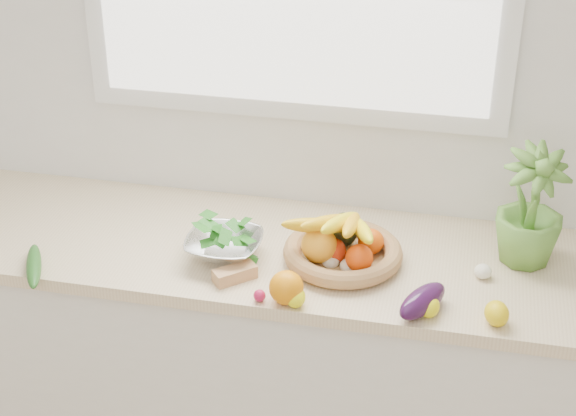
% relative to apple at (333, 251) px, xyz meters
% --- Properties ---
extents(back_wall, '(4.50, 0.02, 2.70)m').
position_rel_apple_xyz_m(back_wall, '(-0.19, 0.35, 0.41)').
color(back_wall, white).
rests_on(back_wall, ground).
extents(counter_cabinet, '(2.20, 0.58, 0.86)m').
position_rel_apple_xyz_m(counter_cabinet, '(-0.19, 0.05, -0.51)').
color(counter_cabinet, silver).
rests_on(counter_cabinet, ground).
extents(countertop, '(2.24, 0.62, 0.04)m').
position_rel_apple_xyz_m(countertop, '(-0.19, 0.05, -0.06)').
color(countertop, beige).
rests_on(countertop, counter_cabinet).
extents(orange_loose, '(0.11, 0.11, 0.09)m').
position_rel_apple_xyz_m(orange_loose, '(-0.09, -0.22, 0.01)').
color(orange_loose, orange).
rests_on(orange_loose, countertop).
extents(lemon_a, '(0.07, 0.08, 0.05)m').
position_rel_apple_xyz_m(lemon_a, '(-0.06, -0.23, -0.01)').
color(lemon_a, '#F5EF0D').
rests_on(lemon_a, countertop).
extents(lemon_b, '(0.06, 0.07, 0.06)m').
position_rel_apple_xyz_m(lemon_b, '(0.29, -0.20, -0.01)').
color(lemon_b, yellow).
rests_on(lemon_b, countertop).
extents(lemon_c, '(0.08, 0.09, 0.06)m').
position_rel_apple_xyz_m(lemon_c, '(0.47, -0.20, -0.01)').
color(lemon_c, yellow).
rests_on(lemon_c, countertop).
extents(apple, '(0.10, 0.10, 0.08)m').
position_rel_apple_xyz_m(apple, '(0.00, 0.00, 0.00)').
color(apple, red).
rests_on(apple, countertop).
extents(ginger, '(0.12, 0.12, 0.04)m').
position_rel_apple_xyz_m(ginger, '(-0.25, -0.15, -0.02)').
color(ginger, tan).
rests_on(ginger, countertop).
extents(garlic_a, '(0.05, 0.05, 0.04)m').
position_rel_apple_xyz_m(garlic_a, '(-0.00, -0.03, -0.02)').
color(garlic_a, silver).
rests_on(garlic_a, countertop).
extents(garlic_b, '(0.07, 0.07, 0.04)m').
position_rel_apple_xyz_m(garlic_b, '(0.43, 0.01, -0.02)').
color(garlic_b, white).
rests_on(garlic_b, countertop).
extents(garlic_c, '(0.05, 0.05, 0.04)m').
position_rel_apple_xyz_m(garlic_c, '(0.05, -0.04, -0.02)').
color(garlic_c, white).
rests_on(garlic_c, countertop).
extents(eggplant, '(0.15, 0.19, 0.07)m').
position_rel_apple_xyz_m(eggplant, '(0.27, -0.19, -0.00)').
color(eggplant, '#2F0E36').
rests_on(eggplant, countertop).
extents(cucumber, '(0.14, 0.23, 0.04)m').
position_rel_apple_xyz_m(cucumber, '(-0.82, -0.23, -0.02)').
color(cucumber, '#175018').
rests_on(cucumber, countertop).
extents(radish, '(0.03, 0.03, 0.03)m').
position_rel_apple_xyz_m(radish, '(-0.16, -0.23, -0.02)').
color(radish, '#B61645').
rests_on(radish, countertop).
extents(potted_herb, '(0.26, 0.26, 0.35)m').
position_rel_apple_xyz_m(potted_herb, '(0.54, 0.13, 0.14)').
color(potted_herb, '#5A9034').
rests_on(potted_herb, countertop).
extents(fruit_basket, '(0.44, 0.44, 0.18)m').
position_rel_apple_xyz_m(fruit_basket, '(0.02, 0.01, 0.01)').
color(fruit_basket, tan).
rests_on(fruit_basket, countertop).
extents(colander_with_spinach, '(0.22, 0.22, 0.12)m').
position_rel_apple_xyz_m(colander_with_spinach, '(-0.31, -0.04, 0.02)').
color(colander_with_spinach, white).
rests_on(colander_with_spinach, countertop).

